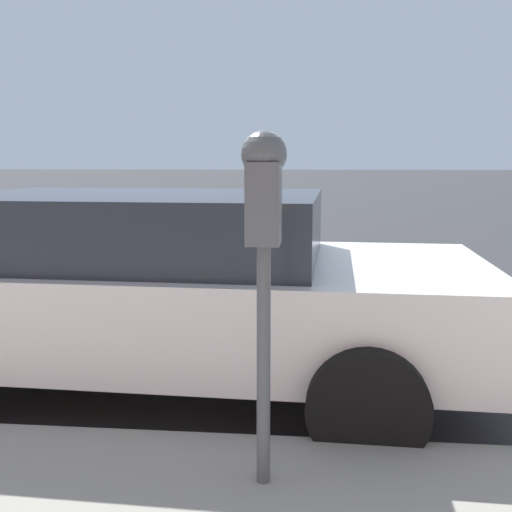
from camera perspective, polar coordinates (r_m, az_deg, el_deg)
ground_plane at (r=5.43m, az=-3.40°, el=-7.85°), size 220.00×220.00×0.00m
parking_meter at (r=2.50m, az=0.75°, el=3.54°), size 0.21×0.19×1.54m
car_white at (r=4.21m, az=-9.08°, el=-2.59°), size 2.27×4.39×1.35m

